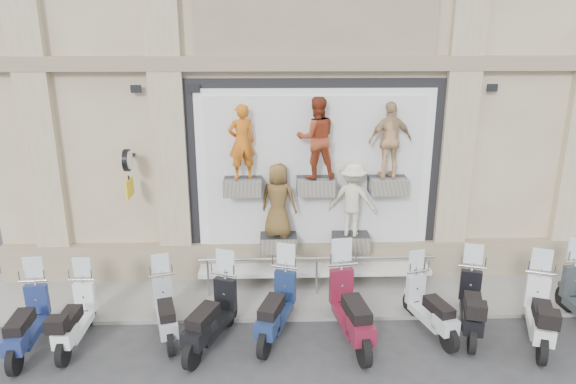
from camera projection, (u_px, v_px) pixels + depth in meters
name	position (u px, v px, depth m)	size (l,w,h in m)	color
ground	(326.00, 351.00, 9.16)	(90.00, 90.00, 0.00)	#323234
sidewalk	(316.00, 293.00, 11.15)	(16.00, 2.20, 0.08)	gray
building	(304.00, 12.00, 14.08)	(14.00, 8.60, 12.00)	#C8B992
shop_vitrine	(319.00, 181.00, 11.08)	(5.60, 0.88, 4.30)	black
guard_rail	(316.00, 277.00, 10.93)	(5.06, 0.10, 0.93)	#9EA0A5
clock_sign_bracket	(128.00, 167.00, 10.57)	(0.10, 0.80, 1.02)	black
scooter_a	(25.00, 312.00, 8.98)	(0.55, 1.89, 1.53)	navy
scooter_b	(74.00, 308.00, 9.18)	(0.52, 1.78, 1.45)	white
scooter_c	(165.00, 302.00, 9.43)	(0.51, 1.75, 1.42)	#9498A1
scooter_d	(211.00, 305.00, 9.12)	(0.58, 1.98, 1.61)	black
scooter_e	(276.00, 297.00, 9.42)	(0.57, 1.97, 1.60)	#16254D
scooter_f	(351.00, 298.00, 9.25)	(0.62, 2.14, 1.74)	maroon
scooter_g	(431.00, 298.00, 9.54)	(0.52, 1.78, 1.44)	#B5B8BC
scooter_h	(473.00, 295.00, 9.54)	(0.55, 1.90, 1.55)	black
scooter_i	(542.00, 303.00, 9.23)	(0.57, 1.95, 1.58)	silver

